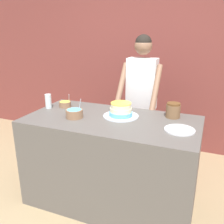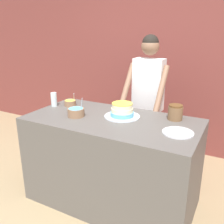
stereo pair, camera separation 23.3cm
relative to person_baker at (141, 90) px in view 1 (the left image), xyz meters
The scene contains 9 objects.
wall_back 0.85m from the person_baker, 96.31° to the left, with size 10.00×0.05×2.60m.
counter 0.95m from the person_baker, 96.88° to the right, with size 1.67×0.85×0.92m.
person_baker is the anchor object (origin of this frame).
cake 0.65m from the person_baker, 92.46° to the right, with size 0.35×0.35×0.14m.
frosting_bowl_blue 0.95m from the person_baker, 117.36° to the right, with size 0.17×0.17×0.19m.
frosting_bowl_yellow 0.92m from the person_baker, 141.32° to the right, with size 0.13×0.13×0.15m.
drinking_glass 1.09m from the person_baker, 141.76° to the right, with size 0.07×0.07×0.16m.
ceramic_plate 0.98m from the person_baker, 54.69° to the right, with size 0.26×0.26×0.01m.
stoneware_jar 0.66m from the person_baker, 46.30° to the right, with size 0.14×0.14×0.15m.
Camera 1 is at (0.86, -1.67, 1.74)m, focal length 40.00 mm.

